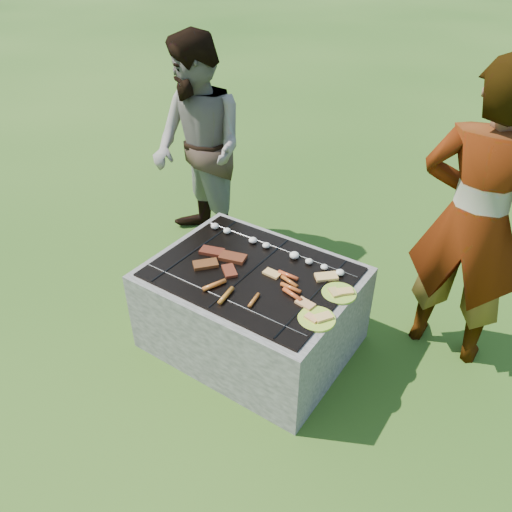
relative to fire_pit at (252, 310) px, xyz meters
The scene contains 10 objects.
lawn 0.28m from the fire_pit, ahead, with size 60.00×60.00×0.00m, color #224912.
fire_pit is the anchor object (origin of this frame).
mushrooms 0.45m from the fire_pit, 93.76° to the left, with size 1.06×0.06×0.05m.
pork_slabs 0.42m from the fire_pit, behind, with size 0.39×0.32×0.03m.
sausages 0.40m from the fire_pit, 39.07° to the right, with size 0.56×0.47×0.03m.
bread_on_grate 0.50m from the fire_pit, 13.91° to the left, with size 0.44×0.42×0.02m.
plate_far 0.66m from the fire_pit, 11.70° to the left, with size 0.24×0.24×0.03m.
plate_near 0.67m from the fire_pit, 16.16° to the right, with size 0.26×0.26×0.03m.
cook 1.50m from the fire_pit, 33.78° to the left, with size 0.71×0.47×1.96m, color gray.
bystander 1.49m from the fire_pit, 143.35° to the left, with size 0.88×0.69×1.81m, color #AA998D.
Camera 1 is at (1.47, -2.10, 2.49)m, focal length 35.00 mm.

